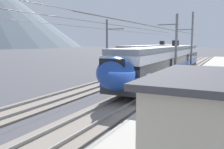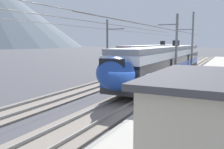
# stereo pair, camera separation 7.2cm
# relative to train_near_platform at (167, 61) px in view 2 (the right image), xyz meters

# --- Properties ---
(ground_plane) EXTENTS (400.00, 400.00, 0.00)m
(ground_plane) POSITION_rel_train_near_platform_xyz_m (-13.19, -1.21, -2.23)
(ground_plane) COLOR #424247
(platform_slab) EXTENTS (120.00, 8.74, 0.32)m
(platform_slab) POSITION_rel_train_near_platform_xyz_m (-13.19, -6.38, -2.07)
(platform_slab) COLOR #A39E93
(platform_slab) RESTS_ON ground
(track_near) EXTENTS (120.00, 3.00, 0.28)m
(track_near) POSITION_rel_train_near_platform_xyz_m (-13.19, 0.00, -2.16)
(track_near) COLOR slate
(track_near) RESTS_ON ground
(track_far) EXTENTS (120.00, 3.00, 0.28)m
(track_far) POSITION_rel_train_near_platform_xyz_m (-13.19, 5.04, -2.16)
(track_far) COLOR slate
(track_far) RESTS_ON ground
(train_near_platform) EXTENTS (28.26, 2.99, 4.27)m
(train_near_platform) POSITION_rel_train_near_platform_xyz_m (0.00, 0.00, 0.00)
(train_near_platform) COLOR #2D2D30
(train_near_platform) RESTS_ON track_near
(train_far_track) EXTENTS (27.44, 2.99, 4.27)m
(train_far_track) POSITION_rel_train_near_platform_xyz_m (12.34, 5.04, -0.00)
(train_far_track) COLOR #2D2D30
(train_far_track) RESTS_ON track_far
(catenary_mast_mid) EXTENTS (49.15, 2.02, 7.05)m
(catenary_mast_mid) POSITION_rel_train_near_platform_xyz_m (-3.21, -1.58, 1.55)
(catenary_mast_mid) COLOR slate
(catenary_mast_mid) RESTS_ON ground
(catenary_mast_east) EXTENTS (49.15, 2.02, 8.29)m
(catenary_mast_east) POSITION_rel_train_near_platform_xyz_m (6.61, -1.60, 2.08)
(catenary_mast_east) COLOR slate
(catenary_mast_east) RESTS_ON ground
(catenary_mast_far_side) EXTENTS (49.15, 2.42, 7.04)m
(catenary_mast_far_side) POSITION_rel_train_near_platform_xyz_m (-0.89, 6.97, 1.55)
(catenary_mast_far_side) COLOR slate
(catenary_mast_far_side) RESTS_ON ground
(platform_sign) EXTENTS (0.70, 0.08, 2.28)m
(platform_sign) POSITION_rel_train_near_platform_xyz_m (-14.89, -2.74, -0.24)
(platform_sign) COLOR #59595B
(platform_sign) RESTS_ON platform_slab
(passenger_walking) EXTENTS (0.53, 0.22, 1.69)m
(passenger_walking) POSITION_rel_train_near_platform_xyz_m (-17.46, -4.94, -0.97)
(passenger_walking) COLOR #383842
(passenger_walking) RESTS_ON platform_slab
(handbag_beside_passenger) EXTENTS (0.32, 0.18, 0.38)m
(handbag_beside_passenger) POSITION_rel_train_near_platform_xyz_m (-16.76, -4.77, -1.78)
(handbag_beside_passenger) COLOR black
(handbag_beside_passenger) RESTS_ON platform_slab
(potted_plant_platform_edge) EXTENTS (0.57, 0.57, 0.83)m
(potted_plant_platform_edge) POSITION_rel_train_near_platform_xyz_m (-14.94, -4.39, -1.43)
(potted_plant_platform_edge) COLOR brown
(potted_plant_platform_edge) RESTS_ON platform_slab
(platform_shelter) EXTENTS (4.95, 2.31, 3.14)m
(platform_shelter) POSITION_rel_train_near_platform_xyz_m (-20.51, -5.98, -0.32)
(platform_shelter) COLOR #B7AD99
(platform_shelter) RESTS_ON platform_slab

